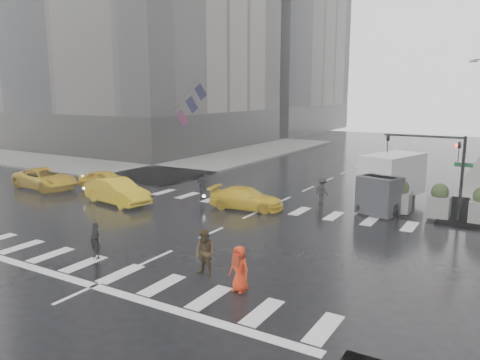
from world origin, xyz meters
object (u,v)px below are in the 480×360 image
Objects in this scene: traffic_signal_pole at (442,160)px; pedestrian_brown at (205,253)px; taxi_front at (106,180)px; box_truck at (389,180)px; taxi_mid at (117,191)px; pedestrian_orange at (239,269)px.

pedestrian_brown is at bearing -116.27° from traffic_signal_pole.
taxi_front is 18.66m from box_truck.
box_truck is (17.96, 4.97, 0.95)m from taxi_front.
traffic_signal_pole reaches higher than taxi_front.
box_truck reaches higher than taxi_mid.
taxi_front is 0.69× the size of box_truck.
box_truck reaches higher than pedestrian_orange.
taxi_mid is (-17.23, -6.01, -2.45)m from traffic_signal_pole.
traffic_signal_pole is 0.78× the size of box_truck.
traffic_signal_pole is 2.56× the size of pedestrian_brown.
box_truck reaches higher than taxi_front.
taxi_front is (-16.51, 9.63, -0.13)m from pedestrian_orange.
pedestrian_brown is 0.31× the size of box_truck.
traffic_signal_pole is at bearing 79.61° from pedestrian_orange.
traffic_signal_pole is 21.35m from taxi_front.
taxi_mid is at bearing 159.51° from pedestrian_orange.
pedestrian_orange is at bearing -108.69° from traffic_signal_pole.
pedestrian_brown is 12.82m from taxi_mid.
pedestrian_orange is 0.34× the size of taxi_mid.
traffic_signal_pole is 0.96× the size of taxi_mid.
box_truck is at bearing 92.62° from pedestrian_orange.
box_truck is at bearing -81.22° from taxi_front.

